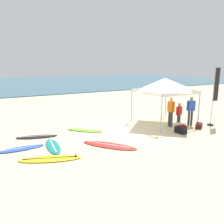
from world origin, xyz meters
TOP-DOWN VIEW (x-y plane):
  - ground_plane at (0.00, 0.00)m, footprint 80.00×80.00m
  - sea at (0.00, 33.99)m, footprint 80.00×36.00m
  - canopy_tent at (3.10, 0.40)m, footprint 2.94×2.94m
  - surfboard_lime at (-1.72, 1.17)m, footprint 1.88×1.77m
  - surfboard_red at (-1.66, -1.53)m, footprint 2.13×2.44m
  - surfboard_teal at (-3.89, -0.41)m, footprint 0.74×2.08m
  - surfboard_blue at (-5.17, -0.06)m, footprint 1.95×0.59m
  - surfboard_black at (-4.26, 1.27)m, footprint 2.05×1.05m
  - surfboard_yellow at (-4.33, -1.73)m, footprint 2.44×1.42m
  - person_orange at (2.90, -0.43)m, footprint 0.24×0.55m
  - person_blue at (4.13, -0.76)m, footprint 0.52×0.33m
  - person_red at (4.16, 0.17)m, footprint 0.54×0.29m
  - banner_flag at (5.30, -1.37)m, footprint 0.60×0.36m
  - gear_bag_near_tent at (2.84, -1.31)m, footprint 0.62×0.36m
  - gear_bag_by_pole at (4.12, -1.44)m, footprint 0.68×0.60m
  - gear_bag_on_sand at (2.51, -1.65)m, footprint 0.36×0.62m

SIDE VIEW (x-z plane):
  - ground_plane at x=0.00m, z-range 0.00..0.00m
  - surfboard_red at x=-1.66m, z-range -0.06..0.13m
  - surfboard_yellow at x=-4.33m, z-range -0.06..0.13m
  - surfboard_teal at x=-3.89m, z-range -0.06..0.13m
  - surfboard_lime at x=-1.72m, z-range -0.06..0.13m
  - surfboard_black at x=-4.26m, z-range -0.06..0.13m
  - surfboard_blue at x=-5.17m, z-range -0.06..0.13m
  - sea at x=0.00m, z-range 0.00..0.10m
  - gear_bag_near_tent at x=2.84m, z-range 0.00..0.28m
  - gear_bag_by_pole at x=4.12m, z-range 0.00..0.28m
  - gear_bag_on_sand at x=2.51m, z-range 0.00..0.28m
  - person_red at x=4.16m, z-range 0.06..1.26m
  - person_orange at x=2.90m, z-range 0.13..1.84m
  - person_blue at x=4.13m, z-range 0.13..1.84m
  - banner_flag at x=5.30m, z-range -0.13..3.27m
  - canopy_tent at x=3.10m, z-range 1.01..3.76m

